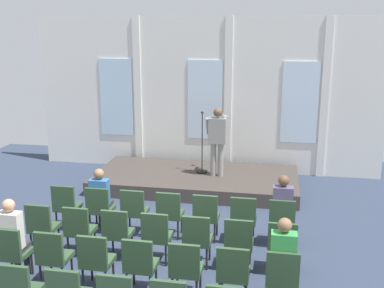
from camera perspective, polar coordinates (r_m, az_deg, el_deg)
The scene contains 30 objects.
ground_plane at distance 8.37m, azimuth -4.18°, elevation -13.97°, with size 13.82×13.82×0.00m, color #2D384C.
rear_partition at distance 12.70m, azimuth 1.76°, elevation 5.90°, with size 9.34×0.14×4.16m.
stage_platform at distance 11.76m, azimuth 0.48°, elevation -4.40°, with size 4.99×2.33×0.34m, color #3F3833.
speaker at distance 11.33m, azimuth 3.08°, elevation 0.88°, with size 0.50×0.69×1.68m.
mic_stand at distance 11.73m, azimuth 1.23°, elevation -1.86°, with size 0.28×0.28×1.55m.
chair_r0_c0 at distance 9.62m, azimuth -15.03°, elevation -7.02°, with size 0.46×0.44×0.94m.
chair_r0_c1 at distance 9.35m, azimuth -11.14°, elevation -7.42°, with size 0.46×0.44×0.94m.
audience_r0_c1 at distance 9.36m, azimuth -11.01°, elevation -6.22°, with size 0.36×0.39×1.28m.
chair_r0_c2 at distance 9.13m, azimuth -7.03°, elevation -7.80°, with size 0.46×0.44×0.94m.
chair_r0_c3 at distance 8.96m, azimuth -2.74°, elevation -8.15°, with size 0.46×0.44×0.94m.
chair_r0_c4 at distance 8.84m, azimuth 1.70°, elevation -8.47°, with size 0.46×0.44×0.94m.
chair_r0_c5 at distance 8.77m, azimuth 6.24°, elevation -8.74°, with size 0.46×0.44×0.94m.
chair_r0_c6 at distance 8.76m, azimuth 10.84°, elevation -8.96°, with size 0.46×0.44×0.94m.
audience_r0_c6 at distance 8.74m, azimuth 10.90°, elevation -7.45°, with size 0.36×0.39×1.36m.
chair_r1_c0 at distance 8.81m, azimuth -17.75°, elevation -9.28°, with size 0.46×0.44×0.94m.
chair_r1_c1 at distance 8.52m, azimuth -13.56°, elevation -9.81°, with size 0.46×0.44×0.94m.
chair_r1_c2 at distance 8.28m, azimuth -9.07°, elevation -10.32°, with size 0.46×0.44×0.94m.
chair_r1_c3 at distance 8.08m, azimuth -4.34°, elevation -10.80°, with size 0.46×0.44×0.94m.
chair_r1_c4 at distance 7.95m, azimuth 0.61°, elevation -11.21°, with size 0.46×0.44×0.94m.
chair_r1_c5 at distance 7.88m, azimuth 5.70°, elevation -11.55°, with size 0.46×0.44×0.94m.
chair_r1_c6 at distance 7.86m, azimuth 10.86°, elevation -11.81°, with size 0.46×0.44×0.94m.
chair_r2_c0 at distance 8.04m, azimuth -21.06°, elevation -11.94°, with size 0.46×0.44×0.94m.
audience_r2_c0 at distance 8.01m, azimuth -20.91°, elevation -10.28°, with size 0.36×0.39×1.37m.
chair_r2_c1 at distance 7.72m, azimuth -16.53°, elevation -12.68°, with size 0.46×0.44×0.94m.
chair_r2_c2 at distance 7.45m, azimuth -11.62°, elevation -13.40°, with size 0.46×0.44×0.94m.
chair_r2_c3 at distance 7.24m, azimuth -6.35°, elevation -14.05°, with size 0.46×0.44×0.94m.
chair_r2_c4 at distance 7.09m, azimuth -0.78°, elevation -14.62°, with size 0.46×0.44×0.94m.
chair_r2_c5 at distance 7.01m, azimuth 5.00°, elevation -15.06°, with size 0.46×0.44×0.94m.
chair_r2_c6 at distance 6.99m, azimuth 10.88°, elevation -15.37°, with size 0.46×0.44×0.94m.
audience_r2_c6 at distance 6.95m, azimuth 10.97°, elevation -13.41°, with size 0.36×0.39×1.38m.
Camera 1 is at (1.90, -7.10, 4.00)m, focal length 43.98 mm.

